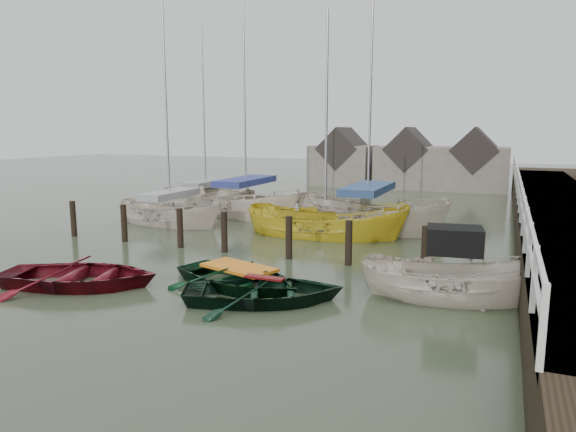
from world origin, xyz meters
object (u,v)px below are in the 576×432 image
at_px(motorboat, 451,296).
at_px(sailboat_c, 325,235).
at_px(sailboat_b, 246,214).
at_px(sailboat_e, 206,206).
at_px(rowboat_green, 239,288).
at_px(rowboat_dkgreen, 265,301).
at_px(rowboat_red, 81,286).
at_px(sailboat_d, 367,227).
at_px(sailboat_a, 171,223).

relative_size(motorboat, sailboat_c, 0.47).
bearing_deg(sailboat_b, motorboat, -108.13).
distance_m(sailboat_c, sailboat_e, 9.64).
bearing_deg(rowboat_green, sailboat_b, 42.86).
xyz_separation_m(rowboat_dkgreen, sailboat_c, (-1.24, 8.14, 0.01)).
distance_m(sailboat_b, sailboat_e, 3.57).
distance_m(rowboat_green, rowboat_dkgreen, 1.33).
bearing_deg(sailboat_e, sailboat_b, -109.62).
xyz_separation_m(rowboat_red, sailboat_d, (5.01, 11.10, 0.06)).
bearing_deg(sailboat_c, rowboat_red, 153.33).
xyz_separation_m(motorboat, sailboat_c, (-5.41, 6.25, -0.08)).
bearing_deg(sailboat_d, motorboat, -135.00).
height_order(rowboat_red, sailboat_a, sailboat_a).
distance_m(rowboat_red, sailboat_a, 9.29).
relative_size(rowboat_green, sailboat_c, 0.39).
bearing_deg(sailboat_a, rowboat_green, -126.71).
xyz_separation_m(motorboat, sailboat_a, (-12.60, 5.97, -0.02)).
bearing_deg(sailboat_e, sailboat_d, -99.41).
distance_m(motorboat, sailboat_b, 14.19).
xyz_separation_m(rowboat_red, rowboat_green, (3.99, 1.54, 0.00)).
distance_m(rowboat_red, sailboat_d, 12.18).
distance_m(sailboat_b, sailboat_d, 6.43).
bearing_deg(motorboat, sailboat_d, 18.98).
bearing_deg(motorboat, rowboat_dkgreen, 106.63).
bearing_deg(motorboat, sailboat_b, 40.53).
bearing_deg(sailboat_b, rowboat_red, -150.18).
xyz_separation_m(rowboat_green, motorboat, (5.27, 1.15, 0.09)).
height_order(motorboat, sailboat_b, sailboat_b).
distance_m(motorboat, sailboat_a, 13.94).
xyz_separation_m(rowboat_dkgreen, motorboat, (4.17, 1.90, 0.09)).
height_order(sailboat_b, sailboat_e, sailboat_b).
relative_size(sailboat_b, sailboat_c, 1.25).
bearing_deg(rowboat_dkgreen, sailboat_c, -16.57).
bearing_deg(rowboat_dkgreen, sailboat_b, 4.41).
bearing_deg(rowboat_green, sailboat_c, 17.14).
bearing_deg(sailboat_e, motorboat, -122.99).
bearing_deg(sailboat_b, sailboat_a, 173.47).
xyz_separation_m(rowboat_dkgreen, sailboat_a, (-8.43, 7.87, 0.07)).
bearing_deg(motorboat, sailboat_e, 43.87).
height_order(rowboat_dkgreen, sailboat_e, sailboat_e).
xyz_separation_m(sailboat_a, sailboat_c, (7.19, 0.27, -0.06)).
bearing_deg(rowboat_red, motorboat, -91.88).
height_order(sailboat_b, sailboat_c, sailboat_b).
bearing_deg(sailboat_b, rowboat_dkgreen, -126.89).
bearing_deg(motorboat, sailboat_c, 33.04).
relative_size(rowboat_red, sailboat_a, 0.40).
xyz_separation_m(rowboat_red, sailboat_a, (-3.34, 8.67, 0.07)).
relative_size(sailboat_c, sailboat_e, 0.93).
distance_m(rowboat_dkgreen, sailboat_e, 16.06).
xyz_separation_m(sailboat_a, sailboat_d, (8.35, 2.44, -0.01)).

